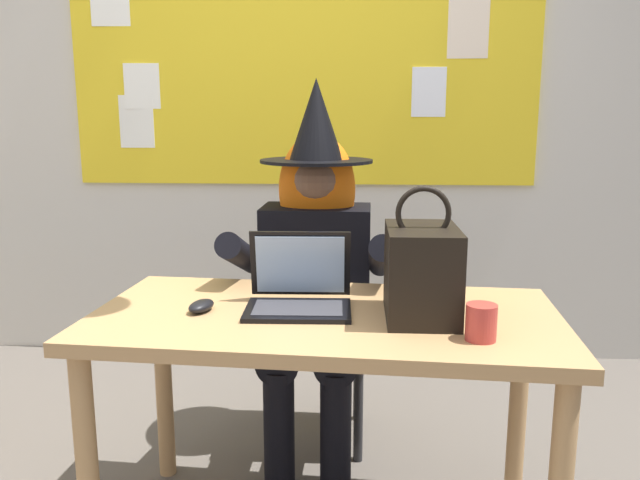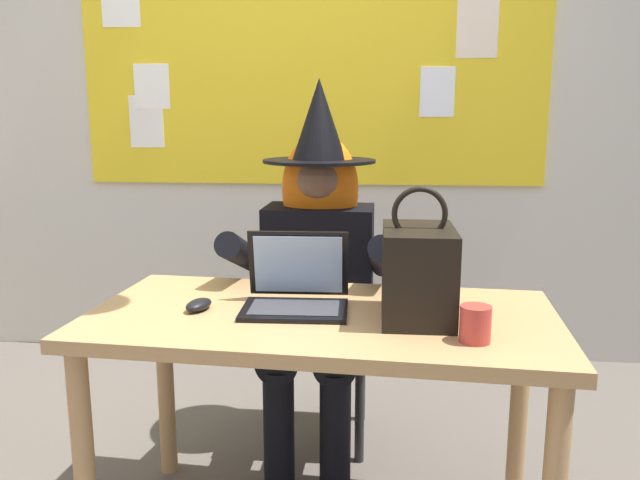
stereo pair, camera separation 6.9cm
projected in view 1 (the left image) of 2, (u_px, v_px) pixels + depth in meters
The scene contains 8 objects.
wall_back_bulletin at pixel (304, 98), 3.32m from camera, with size 5.47×1.80×2.76m.
desk_main at pixel (325, 344), 1.88m from camera, with size 1.41×0.78×0.74m.
chair_at_desk at pixel (317, 316), 2.60m from camera, with size 0.42×0.42×0.89m.
person_costumed at pixel (315, 254), 2.42m from camera, with size 0.60×0.68×1.45m.
laptop at pixel (299, 292), 1.89m from camera, with size 0.32×0.27×0.22m.
computer_mouse at pixel (201, 306), 1.86m from camera, with size 0.06×0.10×0.03m, color black.
handbag at pixel (422, 271), 1.80m from camera, with size 0.20×0.30×0.38m.
coffee_mug at pixel (481, 322), 1.62m from camera, with size 0.08×0.08×0.10m, color #B23833.
Camera 1 is at (0.29, -1.67, 1.31)m, focal length 35.50 mm.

